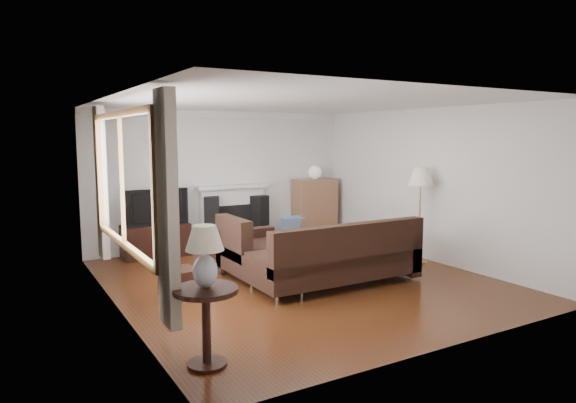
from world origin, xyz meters
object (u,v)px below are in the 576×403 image
coffee_table (293,247)px  floor_lamp (420,215)px  bookshelf (315,208)px  tv_stand (156,240)px  sectional_sofa (335,255)px  side_table (206,327)px

coffee_table → floor_lamp: size_ratio=0.68×
bookshelf → floor_lamp: (0.31, -2.62, 0.18)m
tv_stand → sectional_sofa: (1.67, -2.91, 0.14)m
tv_stand → floor_lamp: (3.57, -2.58, 0.50)m
bookshelf → sectional_sofa: size_ratio=0.46×
sectional_sofa → side_table: size_ratio=3.62×
sectional_sofa → tv_stand: bearing=119.8°
tv_stand → coffee_table: tv_stand is taller
sectional_sofa → floor_lamp: size_ratio=1.68×
sectional_sofa → bookshelf: bearing=61.6°
coffee_table → side_table: side_table is taller
bookshelf → sectional_sofa: (-1.60, -2.95, -0.18)m
sectional_sofa → coffee_table: bearing=81.0°
bookshelf → side_table: size_ratio=1.66×
tv_stand → bookshelf: (3.26, 0.04, 0.32)m
tv_stand → side_table: side_table is taller
tv_stand → floor_lamp: 4.43m
coffee_table → floor_lamp: 2.12m
sectional_sofa → side_table: (-2.47, -1.52, -0.06)m
sectional_sofa → floor_lamp: 1.97m
floor_lamp → side_table: floor_lamp is taller
coffee_table → side_table: bearing=-137.0°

